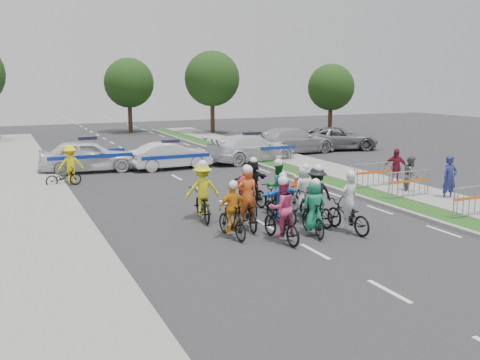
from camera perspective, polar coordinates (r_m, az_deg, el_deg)
name	(u,v)px	position (r m, az deg, el deg)	size (l,w,h in m)	color
ground	(315,252)	(14.66, 8.00, -7.59)	(90.00, 90.00, 0.00)	#28282B
curb_right	(357,196)	(21.43, 12.33, -1.67)	(0.20, 60.00, 0.12)	gray
grass_strip	(371,194)	(21.85, 13.80, -1.50)	(1.20, 60.00, 0.11)	#1B4115
sidewalk_right	(406,190)	(23.00, 17.33, -1.05)	(2.40, 60.00, 0.13)	gray
sidewalk_left	(43,230)	(17.31, -20.25, -5.06)	(3.00, 60.00, 0.13)	gray
rider_0	(348,212)	(16.49, 11.44, -3.32)	(0.84, 1.94, 1.92)	black
rider_1	(313,213)	(15.95, 7.84, -3.51)	(0.80, 1.71, 1.74)	black
rider_2	(281,217)	(15.25, 4.42, -3.99)	(0.83, 1.91, 1.93)	black
rider_3	(232,216)	(15.55, -0.83, -3.82)	(0.89, 1.67, 1.73)	black
rider_4	(316,201)	(17.17, 8.11, -2.24)	(1.08, 1.91, 1.95)	black
rider_5	(282,201)	(17.16, 4.46, -2.29)	(1.39, 1.65, 1.69)	black
rider_6	(247,207)	(16.60, 0.72, -2.93)	(0.96, 2.03, 1.99)	black
rider_7	(304,195)	(18.24, 6.83, -1.61)	(0.80, 1.74, 1.79)	black
rider_8	(277,194)	(18.20, 3.94, -1.51)	(0.85, 1.95, 1.95)	black
rider_9	(245,196)	(17.96, 0.59, -1.76)	(0.91, 1.72, 1.79)	black
rider_10	(202,197)	(17.55, -4.04, -1.81)	(1.19, 2.05, 2.01)	black
rider_11	(252,185)	(19.46, 1.34, -0.55)	(1.49, 1.78, 1.81)	black
police_car_0	(88,156)	(27.62, -15.90, 2.51)	(1.90, 4.72, 1.61)	silver
police_car_1	(171,156)	(27.72, -7.39, 2.60)	(1.44, 4.12, 1.36)	silver
police_car_2	(251,148)	(29.71, 1.20, 3.40)	(2.14, 5.27, 1.53)	silver
civilian_sedan	(293,141)	(33.23, 5.66, 4.20)	(2.24, 5.51, 1.60)	#A3A2A7
civilian_suv	(338,139)	(35.43, 10.38, 4.38)	(2.43, 5.26, 1.46)	slate
spectator_0	(450,178)	(21.74, 21.45, 0.17)	(0.63, 0.42, 1.73)	navy
spectator_1	(411,175)	(22.58, 17.77, 0.52)	(0.75, 0.58, 1.54)	#545559
spectator_2	(395,168)	(23.78, 16.24, 1.27)	(0.98, 0.41, 1.67)	maroon
marshal_hiviz	(71,164)	(24.76, -17.62, 1.60)	(1.10, 0.63, 1.70)	#FFEB0D
barrier_0	(475,202)	(19.35, 23.80, -2.17)	(2.00, 0.50, 1.12)	#A5A8AD
barrier_1	(409,185)	(21.50, 17.57, -0.52)	(2.00, 0.50, 1.12)	#A5A8AD
barrier_2	(373,176)	(23.10, 14.04, 0.42)	(2.00, 0.50, 1.12)	#A5A8AD
cone_0	(297,179)	(22.98, 6.10, 0.08)	(0.40, 0.40, 0.70)	#F24C0C
cone_1	(279,159)	(28.70, 4.14, 2.26)	(0.40, 0.40, 0.70)	#F24C0C
parked_bike	(64,177)	(24.32, -18.31, 0.32)	(0.53, 1.52, 0.80)	black
tree_1	(212,79)	(44.85, -2.99, 10.73)	(4.55, 4.55, 6.82)	#382619
tree_2	(331,87)	(45.54, 9.69, 9.71)	(3.85, 3.85, 5.77)	#382619
tree_4	(129,83)	(46.88, -11.77, 10.10)	(4.20, 4.20, 6.30)	#382619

